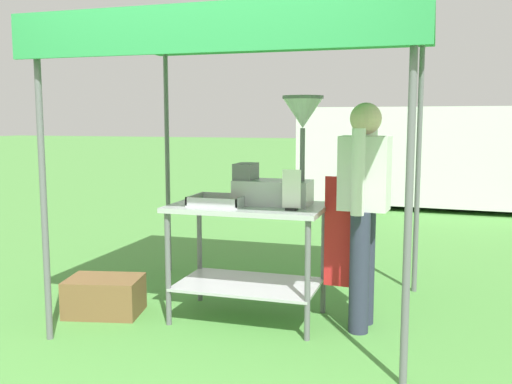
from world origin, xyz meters
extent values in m
plane|color=#519342|center=(0.00, 6.00, 0.00)|extent=(70.00, 70.00, 0.00)
cylinder|color=slate|center=(-1.10, 0.05, 1.05)|extent=(0.04, 0.04, 2.10)
cylinder|color=slate|center=(1.25, 0.05, 1.05)|extent=(0.04, 0.04, 2.10)
cylinder|color=slate|center=(-1.10, 1.93, 1.05)|extent=(0.04, 0.04, 2.10)
cylinder|color=slate|center=(1.25, 1.93, 1.05)|extent=(0.04, 0.04, 2.10)
cube|color=#2D934C|center=(0.08, 0.99, 2.13)|extent=(2.55, 2.08, 0.05)
cube|color=#2D934C|center=(0.08, -0.04, 1.99)|extent=(2.55, 0.02, 0.24)
cube|color=#B7B7BC|center=(0.08, 0.84, 0.85)|extent=(1.13, 0.69, 0.04)
cube|color=#B7B7BC|center=(0.08, 0.84, 0.26)|extent=(1.04, 0.64, 0.02)
cylinder|color=slate|center=(-0.44, 0.54, 0.42)|extent=(0.04, 0.04, 0.83)
cylinder|color=slate|center=(0.59, 0.54, 0.42)|extent=(0.04, 0.04, 0.83)
cylinder|color=slate|center=(-0.44, 1.14, 0.42)|extent=(0.04, 0.04, 0.83)
cylinder|color=slate|center=(0.59, 1.14, 0.42)|extent=(0.04, 0.04, 0.83)
cube|color=#B7B7BC|center=(-0.12, 0.76, 0.88)|extent=(0.39, 0.33, 0.01)
cube|color=#B7B7BC|center=(-0.12, 0.60, 0.91)|extent=(0.39, 0.01, 0.06)
cube|color=#B7B7BC|center=(-0.12, 0.91, 0.91)|extent=(0.39, 0.01, 0.06)
cube|color=#B7B7BC|center=(-0.31, 0.76, 0.91)|extent=(0.01, 0.33, 0.06)
cube|color=#B7B7BC|center=(0.07, 0.76, 0.91)|extent=(0.01, 0.33, 0.06)
torus|color=#EAB251|center=(-0.26, 0.80, 0.89)|extent=(0.10, 0.10, 0.02)
torus|color=#EAB251|center=(-0.09, 0.81, 0.89)|extent=(0.10, 0.10, 0.02)
torus|color=#EAB251|center=(0.00, 0.72, 0.89)|extent=(0.11, 0.11, 0.02)
torus|color=#EAB251|center=(-0.16, 0.66, 0.89)|extent=(0.11, 0.11, 0.02)
torus|color=#EAB251|center=(0.00, 0.85, 0.89)|extent=(0.11, 0.11, 0.02)
torus|color=#EAB251|center=(-0.26, 0.65, 0.89)|extent=(0.09, 0.09, 0.02)
torus|color=#EAB251|center=(-0.18, 0.79, 0.89)|extent=(0.10, 0.10, 0.02)
torus|color=#EAB251|center=(0.03, 0.79, 0.89)|extent=(0.09, 0.09, 0.02)
torus|color=#EAB251|center=(0.03, 0.65, 0.89)|extent=(0.08, 0.08, 0.02)
cube|color=#B7B7BC|center=(0.25, 0.91, 0.96)|extent=(0.56, 0.28, 0.18)
cube|color=slate|center=(0.04, 0.91, 1.11)|extent=(0.14, 0.22, 0.12)
cylinder|color=slate|center=(0.47, 0.91, 1.24)|extent=(0.04, 0.04, 0.38)
cone|color=#B7B7BC|center=(0.47, 0.91, 1.54)|extent=(0.28, 0.28, 0.21)
cylinder|color=slate|center=(0.47, 0.91, 1.65)|extent=(0.29, 0.29, 0.02)
cube|color=black|center=(0.45, 0.68, 0.88)|extent=(0.08, 0.05, 0.02)
cube|color=white|center=(0.45, 0.68, 1.02)|extent=(0.13, 0.01, 0.27)
cylinder|color=#2D3347|center=(0.91, 0.80, 0.43)|extent=(0.14, 0.14, 0.86)
cylinder|color=#2D3347|center=(0.93, 1.00, 0.43)|extent=(0.14, 0.14, 0.86)
cube|color=silver|center=(0.92, 0.90, 1.12)|extent=(0.36, 0.25, 0.52)
cube|color=red|center=(0.80, 0.91, 0.69)|extent=(0.32, 0.05, 0.80)
cylinder|color=silver|center=(0.90, 0.68, 1.15)|extent=(0.10, 0.10, 0.58)
cylinder|color=silver|center=(0.94, 1.12, 1.15)|extent=(0.10, 0.10, 0.58)
sphere|color=beige|center=(0.92, 0.90, 1.50)|extent=(0.22, 0.22, 0.22)
cube|color=brown|center=(-1.01, 0.61, 0.14)|extent=(0.62, 0.49, 0.28)
cube|color=white|center=(2.05, 7.21, 0.89)|extent=(5.82, 2.20, 1.60)
cube|color=#1E2833|center=(-0.18, 7.33, 1.29)|extent=(0.18, 1.62, 0.70)
cylinder|color=black|center=(0.23, 6.38, 0.34)|extent=(0.69, 0.28, 0.68)
cylinder|color=black|center=(0.32, 8.23, 0.34)|extent=(0.69, 0.28, 0.68)
camera|label=1|loc=(1.37, -3.16, 1.50)|focal=40.45mm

